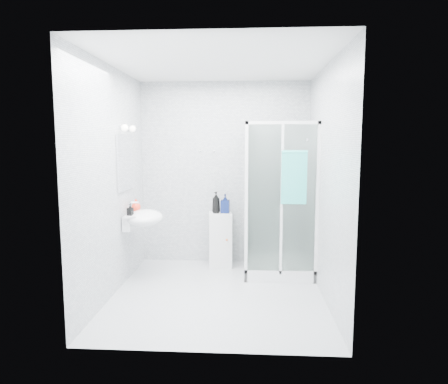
# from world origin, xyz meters

# --- Properties ---
(room) EXTENTS (2.40, 2.60, 2.60)m
(room) POSITION_xyz_m (0.00, 0.00, 1.30)
(room) COLOR silver
(room) RESTS_ON ground
(shower_enclosure) EXTENTS (0.90, 0.95, 2.00)m
(shower_enclosure) POSITION_xyz_m (0.67, 0.77, 0.45)
(shower_enclosure) COLOR white
(shower_enclosure) RESTS_ON ground
(wall_basin) EXTENTS (0.46, 0.56, 0.35)m
(wall_basin) POSITION_xyz_m (-0.99, 0.45, 0.80)
(wall_basin) COLOR white
(wall_basin) RESTS_ON ground
(mirror) EXTENTS (0.02, 0.60, 0.70)m
(mirror) POSITION_xyz_m (-1.19, 0.45, 1.50)
(mirror) COLOR white
(mirror) RESTS_ON room
(vanity_lights) EXTENTS (0.10, 0.40, 0.08)m
(vanity_lights) POSITION_xyz_m (-1.14, 0.45, 1.92)
(vanity_lights) COLOR silver
(vanity_lights) RESTS_ON room
(wall_hooks) EXTENTS (0.23, 0.06, 0.03)m
(wall_hooks) POSITION_xyz_m (-0.25, 1.26, 1.62)
(wall_hooks) COLOR silver
(wall_hooks) RESTS_ON room
(storage_cabinet) EXTENTS (0.35, 0.36, 0.77)m
(storage_cabinet) POSITION_xyz_m (-0.04, 1.05, 0.38)
(storage_cabinet) COLOR silver
(storage_cabinet) RESTS_ON ground
(hand_towel) EXTENTS (0.30, 0.04, 0.64)m
(hand_towel) POSITION_xyz_m (0.89, 0.36, 1.35)
(hand_towel) COLOR #31BCB0
(hand_towel) RESTS_ON shower_enclosure
(shampoo_bottle_a) EXTENTS (0.15, 0.15, 0.30)m
(shampoo_bottle_a) POSITION_xyz_m (-0.10, 1.04, 0.92)
(shampoo_bottle_a) COLOR black
(shampoo_bottle_a) RESTS_ON storage_cabinet
(shampoo_bottle_b) EXTENTS (0.13, 0.13, 0.27)m
(shampoo_bottle_b) POSITION_xyz_m (0.02, 1.07, 0.90)
(shampoo_bottle_b) COLOR #0C184B
(shampoo_bottle_b) RESTS_ON storage_cabinet
(soap_dispenser_orange) EXTENTS (0.13, 0.13, 0.15)m
(soap_dispenser_orange) POSITION_xyz_m (-1.11, 0.60, 0.94)
(soap_dispenser_orange) COLOR #FF371E
(soap_dispenser_orange) RESTS_ON wall_basin
(soap_dispenser_black) EXTENTS (0.08, 0.08, 0.14)m
(soap_dispenser_black) POSITION_xyz_m (-1.09, 0.29, 0.93)
(soap_dispenser_black) COLOR black
(soap_dispenser_black) RESTS_ON wall_basin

